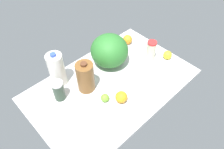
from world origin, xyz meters
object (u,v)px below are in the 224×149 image
at_px(milk_jug, 57,70).
at_px(orange_far_back, 121,97).
at_px(watermelon, 109,51).
at_px(shaker_bottle, 59,90).
at_px(chocolate_milk_jug, 85,77).
at_px(lime_loose, 105,98).
at_px(lemon_beside_bowl, 168,55).
at_px(orange_near_front, 128,39).
at_px(tumbler_cup, 151,50).

distance_m(milk_jug, orange_far_back, 0.49).
bearing_deg(watermelon, shaker_bottle, -177.50).
bearing_deg(chocolate_milk_jug, shaker_bottle, 163.08).
height_order(chocolate_milk_jug, lime_loose, chocolate_milk_jug).
bearing_deg(lime_loose, lemon_beside_bowl, -2.87).
relative_size(chocolate_milk_jug, watermelon, 0.85).
height_order(milk_jug, lime_loose, milk_jug).
distance_m(watermelon, shaker_bottle, 0.49).
distance_m(shaker_bottle, orange_near_front, 0.78).
distance_m(shaker_bottle, orange_far_back, 0.42).
bearing_deg(orange_near_front, lime_loose, -149.86).
xyz_separation_m(watermelon, orange_far_back, (-0.20, -0.33, -0.08)).
distance_m(milk_jug, orange_near_front, 0.70).
bearing_deg(lime_loose, tumbler_cup, 6.44).
distance_m(milk_jug, lime_loose, 0.39).
distance_m(milk_jug, watermelon, 0.42).
distance_m(shaker_bottle, lemon_beside_bowl, 0.91).
bearing_deg(shaker_bottle, watermelon, 2.50).
xyz_separation_m(tumbler_cup, shaker_bottle, (-0.76, 0.17, -0.01)).
xyz_separation_m(milk_jug, orange_near_front, (0.69, -0.03, -0.09)).
distance_m(tumbler_cup, orange_far_back, 0.49).
relative_size(milk_jug, chocolate_milk_jug, 1.12).
xyz_separation_m(lemon_beside_bowl, lime_loose, (-0.66, 0.03, -0.01)).
xyz_separation_m(lime_loose, orange_near_front, (0.56, 0.33, 0.01)).
xyz_separation_m(chocolate_milk_jug, orange_far_back, (0.10, -0.25, -0.07)).
distance_m(orange_far_back, lemon_beside_bowl, 0.58).
xyz_separation_m(shaker_bottle, orange_near_front, (0.77, 0.09, -0.04)).
distance_m(tumbler_cup, lime_loose, 0.56).
xyz_separation_m(chocolate_milk_jug, watermelon, (0.30, 0.08, 0.01)).
bearing_deg(lemon_beside_bowl, tumbler_cup, 138.23).
distance_m(chocolate_milk_jug, watermelon, 0.31).
relative_size(watermelon, shaker_bottle, 1.88).
bearing_deg(chocolate_milk_jug, orange_far_back, -68.71).
bearing_deg(watermelon, orange_far_back, -121.13).
relative_size(lemon_beside_bowl, orange_near_front, 0.86).
height_order(milk_jug, shaker_bottle, milk_jug).
bearing_deg(orange_far_back, shaker_bottle, 132.72).
height_order(lemon_beside_bowl, lime_loose, lemon_beside_bowl).
relative_size(tumbler_cup, orange_near_front, 2.12).
height_order(orange_far_back, orange_near_front, orange_far_back).
distance_m(lime_loose, orange_near_front, 0.65).
bearing_deg(lime_loose, chocolate_milk_jug, 96.44).
xyz_separation_m(watermelon, tumbler_cup, (0.27, -0.19, -0.04)).
distance_m(watermelon, lemon_beside_bowl, 0.48).
distance_m(shaker_bottle, lime_loose, 0.32).
height_order(orange_far_back, lime_loose, orange_far_back).
xyz_separation_m(tumbler_cup, lemon_beside_bowl, (0.11, -0.10, -0.05)).
relative_size(shaker_bottle, orange_near_front, 1.92).
relative_size(lemon_beside_bowl, lime_loose, 1.21).
height_order(shaker_bottle, lemon_beside_bowl, shaker_bottle).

